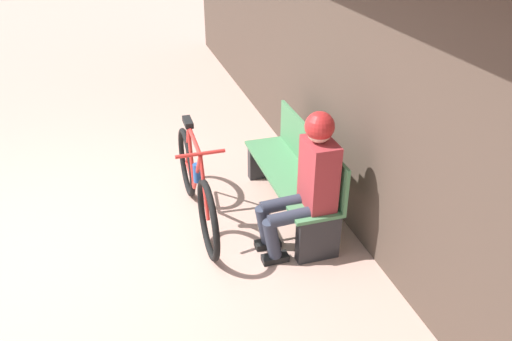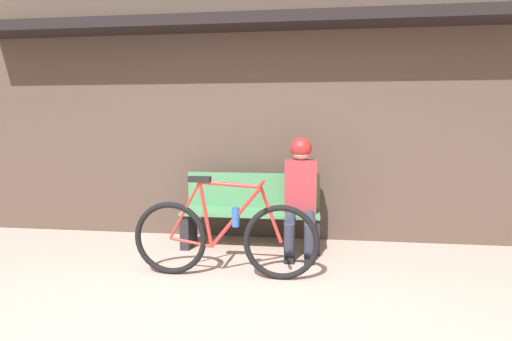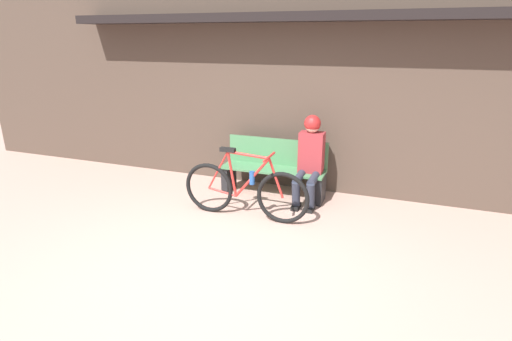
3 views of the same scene
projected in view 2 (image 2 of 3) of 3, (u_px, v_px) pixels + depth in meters
storefront_wall at (259, 100)px, 4.73m from camera, size 12.00×0.56×3.20m
park_bench_near at (251, 214)px, 4.46m from camera, size 1.51×0.42×0.82m
bicycle at (225, 237)px, 3.60m from camera, size 1.70×0.40×0.92m
person_seated at (301, 188)px, 4.25m from camera, size 0.34×0.61×1.24m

